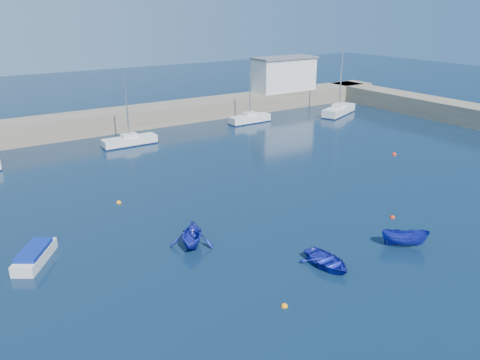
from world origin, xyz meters
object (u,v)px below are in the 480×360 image
dinghy_center (327,261)px  sailboat_7 (250,119)px  sailboat_6 (130,141)px  dinghy_left (192,234)px  motorboat_1 (35,255)px  harbor_office (284,75)px  dinghy_right (405,238)px  sailboat_8 (339,110)px

dinghy_center → sailboat_7: bearing=62.8°
sailboat_6 → dinghy_left: bearing=168.1°
dinghy_center → motorboat_1: bearing=145.0°
sailboat_7 → dinghy_left: 36.24m
harbor_office → sailboat_7: (-11.00, -6.46, -4.50)m
motorboat_1 → dinghy_right: (21.36, -11.49, 0.14)m
sailboat_6 → harbor_office: bearing=-74.6°
sailboat_8 → dinghy_center: 44.98m
sailboat_7 → dinghy_center: size_ratio=2.33×
sailboat_8 → dinghy_right: bearing=118.9°
sailboat_7 → motorboat_1: 40.69m
sailboat_7 → dinghy_center: 38.84m
sailboat_6 → dinghy_left: (-5.34, -25.90, 0.34)m
dinghy_center → dinghy_right: 6.27m
harbor_office → dinghy_left: (-34.49, -34.05, -4.21)m
harbor_office → sailboat_8: bearing=-70.9°
sailboat_8 → dinghy_left: 45.10m
harbor_office → sailboat_7: 13.53m
harbor_office → dinghy_center: size_ratio=2.88×
harbor_office → sailboat_6: size_ratio=1.21×
sailboat_8 → dinghy_left: sailboat_8 is taller
dinghy_center → dinghy_left: bearing=129.6°
sailboat_6 → sailboat_8: size_ratio=0.82×
sailboat_6 → sailboat_7: 18.23m
sailboat_6 → sailboat_7: (18.15, 1.69, 0.05)m
sailboat_7 → sailboat_6: bearing=93.9°
sailboat_8 → dinghy_center: sailboat_8 is taller
sailboat_6 → dinghy_right: size_ratio=2.64×
sailboat_6 → sailboat_7: bearing=-84.9°
sailboat_6 → sailboat_8: sailboat_8 is taller
motorboat_1 → dinghy_center: motorboat_1 is taller
harbor_office → motorboat_1: harbor_office is taller
dinghy_center → dinghy_right: bearing=-8.7°
motorboat_1 → dinghy_left: size_ratio=1.21×
sailboat_7 → motorboat_1: sailboat_7 is taller
dinghy_left → dinghy_right: size_ratio=1.08×
sailboat_6 → dinghy_left: size_ratio=2.44×
dinghy_right → sailboat_6: bearing=51.4°
harbor_office → dinghy_left: size_ratio=2.97×
harbor_office → motorboat_1: (-43.85, -30.47, -4.64)m
dinghy_right → dinghy_left: bearing=96.9°
harbor_office → dinghy_right: (-22.49, -41.97, -4.50)m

